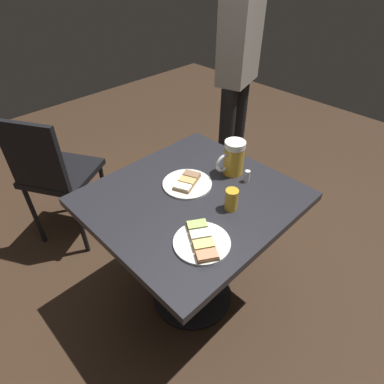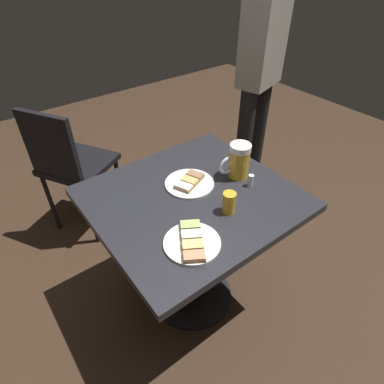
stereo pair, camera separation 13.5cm
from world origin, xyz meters
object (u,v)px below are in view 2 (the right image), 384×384
beer_glass_small (229,203)px  beer_mug (238,161)px  cafe_chair (70,163)px  plate_far (192,242)px  plate_near (189,183)px  salt_shaker (251,180)px  patron_standing (260,69)px

beer_glass_small → beer_mug: bearing=38.6°
beer_mug → cafe_chair: bearing=119.3°
plate_far → beer_glass_small: bearing=13.1°
plate_far → beer_mug: 0.48m
plate_near → salt_shaker: salt_shaker is taller
plate_far → beer_mug: (0.42, 0.21, 0.07)m
plate_near → beer_glass_small: 0.24m
beer_mug → patron_standing: patron_standing is taller
plate_near → beer_mug: bearing=-20.2°
beer_glass_small → salt_shaker: 0.21m
beer_mug → cafe_chair: 1.07m
plate_far → beer_glass_small: (0.22, 0.05, 0.04)m
plate_far → salt_shaker: bearing=16.0°
salt_shaker → cafe_chair: size_ratio=0.06×
plate_far → patron_standing: size_ratio=0.13×
plate_far → beer_mug: size_ratio=1.28×
cafe_chair → beer_mug: bearing=-1.0°
beer_glass_small → salt_shaker: (0.19, 0.07, -0.02)m
patron_standing → cafe_chair: bearing=-31.1°
plate_far → salt_shaker: 0.43m
beer_mug → beer_glass_small: (-0.20, -0.16, -0.04)m
beer_glass_small → cafe_chair: size_ratio=0.10×
beer_glass_small → salt_shaker: size_ratio=1.63×
plate_near → plate_far: (-0.21, -0.29, 0.00)m
plate_far → beer_mug: beer_mug is taller
beer_glass_small → patron_standing: patron_standing is taller
plate_near → plate_far: size_ratio=1.05×
plate_near → cafe_chair: cafe_chair is taller
plate_far → cafe_chair: bearing=94.3°
beer_mug → salt_shaker: beer_mug is taller
plate_near → salt_shaker: 0.27m
cafe_chair → patron_standing: size_ratio=0.56×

